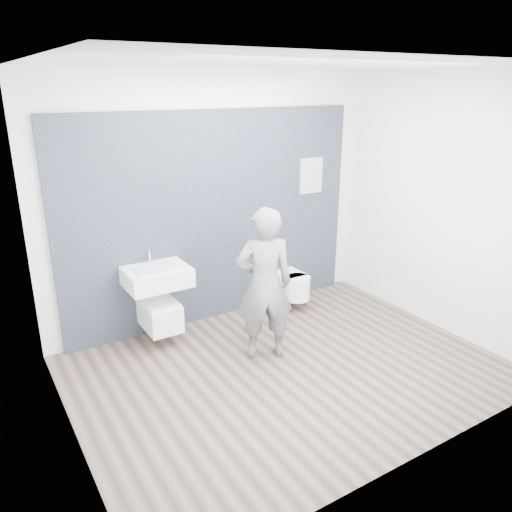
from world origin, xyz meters
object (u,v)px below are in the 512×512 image
toilet_square (160,313)px  toilet_rounded (292,285)px  washbasin (157,276)px  visitor (264,285)px

toilet_square → toilet_rounded: (1.73, -0.02, -0.05)m
washbasin → visitor: 1.15m
toilet_rounded → visitor: 1.33m
visitor → toilet_square: bearing=-26.1°
toilet_square → visitor: size_ratio=0.43×
toilet_square → toilet_rounded: size_ratio=1.26×
washbasin → toilet_square: bearing=90.0°
washbasin → toilet_square: washbasin is taller
toilet_square → toilet_rounded: 1.73m
washbasin → visitor: size_ratio=0.42×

